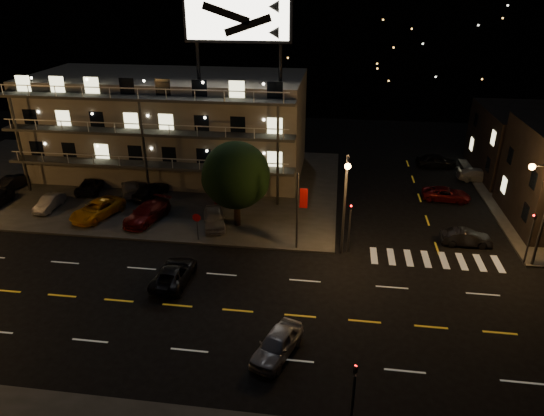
# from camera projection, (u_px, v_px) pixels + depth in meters

# --- Properties ---
(ground) EXTENTS (140.00, 140.00, 0.00)m
(ground) POSITION_uv_depth(u_px,v_px,m) (207.00, 308.00, 31.19)
(ground) COLOR black
(ground) RESTS_ON ground
(curb_nw) EXTENTS (44.00, 24.00, 0.15)m
(curb_nw) POSITION_uv_depth(u_px,v_px,m) (126.00, 182.00, 50.85)
(curb_nw) COLOR #31312F
(curb_nw) RESTS_ON ground
(motel) EXTENTS (28.00, 13.80, 18.10)m
(motel) POSITION_uv_depth(u_px,v_px,m) (171.00, 124.00, 51.62)
(motel) COLOR gray
(motel) RESTS_ON ground
(hill_backdrop) EXTENTS (120.00, 25.00, 24.00)m
(hill_backdrop) POSITION_uv_depth(u_px,v_px,m) (268.00, 28.00, 88.83)
(hill_backdrop) COLOR black
(hill_backdrop) RESTS_ON ground
(streetlight_nc) EXTENTS (0.44, 1.92, 8.00)m
(streetlight_nc) POSITION_uv_depth(u_px,v_px,m) (345.00, 196.00, 35.18)
(streetlight_nc) COLOR #2D2D30
(streetlight_nc) RESTS_ON ground
(streetlight_ne) EXTENTS (1.92, 0.44, 8.00)m
(streetlight_ne) POSITION_uv_depth(u_px,v_px,m) (542.00, 205.00, 33.83)
(streetlight_ne) COLOR #2D2D30
(streetlight_ne) RESTS_ON ground
(signal_nw) EXTENTS (0.20, 0.27, 4.60)m
(signal_nw) POSITION_uv_depth(u_px,v_px,m) (350.00, 222.00, 36.64)
(signal_nw) COLOR #2D2D30
(signal_nw) RESTS_ON ground
(signal_sw) EXTENTS (0.20, 0.27, 4.60)m
(signal_sw) POSITION_uv_depth(u_px,v_px,m) (353.00, 393.00, 21.37)
(signal_sw) COLOR #2D2D30
(signal_sw) RESTS_ON ground
(signal_ne) EXTENTS (0.27, 0.20, 4.60)m
(signal_ne) POSITION_uv_depth(u_px,v_px,m) (531.00, 233.00, 35.04)
(signal_ne) COLOR #2D2D30
(signal_ne) RESTS_ON ground
(banner_north) EXTENTS (0.83, 0.16, 6.40)m
(banner_north) POSITION_uv_depth(u_px,v_px,m) (298.00, 210.00, 36.67)
(banner_north) COLOR #2D2D30
(banner_north) RESTS_ON ground
(stop_sign) EXTENTS (0.91, 0.11, 2.61)m
(stop_sign) POSITION_uv_depth(u_px,v_px,m) (197.00, 222.00, 38.54)
(stop_sign) COLOR #2D2D30
(stop_sign) RESTS_ON ground
(tree) EXTENTS (5.84, 5.62, 7.35)m
(tree) POSITION_uv_depth(u_px,v_px,m) (235.00, 177.00, 39.83)
(tree) COLOR black
(tree) RESTS_ON curb_nw
(lot_car_1) EXTENTS (1.29, 3.69, 1.21)m
(lot_car_1) POSITION_uv_depth(u_px,v_px,m) (49.00, 203.00, 44.33)
(lot_car_1) COLOR gray
(lot_car_1) RESTS_ON curb_nw
(lot_car_2) EXTENTS (3.93, 5.69, 1.45)m
(lot_car_2) POSITION_uv_depth(u_px,v_px,m) (97.00, 209.00, 42.75)
(lot_car_2) COLOR orange
(lot_car_2) RESTS_ON curb_nw
(lot_car_3) EXTENTS (3.35, 5.53, 1.50)m
(lot_car_3) POSITION_uv_depth(u_px,v_px,m) (147.00, 213.00, 42.06)
(lot_car_3) COLOR #510B0D
(lot_car_3) RESTS_ON curb_nw
(lot_car_4) EXTENTS (2.92, 4.64, 1.47)m
(lot_car_4) POSITION_uv_depth(u_px,v_px,m) (214.00, 218.00, 41.13)
(lot_car_4) COLOR gray
(lot_car_4) RESTS_ON curb_nw
(lot_car_5) EXTENTS (1.89, 4.10, 1.30)m
(lot_car_5) POSITION_uv_depth(u_px,v_px,m) (14.00, 181.00, 48.93)
(lot_car_5) COLOR black
(lot_car_5) RESTS_ON curb_nw
(lot_car_6) EXTENTS (2.88, 4.93, 1.29)m
(lot_car_6) POSITION_uv_depth(u_px,v_px,m) (91.00, 185.00, 48.19)
(lot_car_6) COLOR black
(lot_car_6) RESTS_ON curb_nw
(lot_car_7) EXTENTS (3.38, 4.69, 1.26)m
(lot_car_7) POSITION_uv_depth(u_px,v_px,m) (131.00, 187.00, 47.58)
(lot_car_7) COLOR gray
(lot_car_7) RESTS_ON curb_nw
(lot_car_8) EXTENTS (2.74, 4.70, 1.50)m
(lot_car_8) POSITION_uv_depth(u_px,v_px,m) (151.00, 190.00, 46.66)
(lot_car_8) COLOR black
(lot_car_8) RESTS_ON curb_nw
(lot_car_9) EXTENTS (2.33, 4.14, 1.29)m
(lot_car_9) POSITION_uv_depth(u_px,v_px,m) (221.00, 193.00, 46.29)
(lot_car_9) COLOR #510B0D
(lot_car_9) RESTS_ON curb_nw
(side_car_0) EXTENTS (3.91, 1.39, 1.29)m
(side_car_0) POSITION_uv_depth(u_px,v_px,m) (466.00, 238.00, 38.46)
(side_car_0) COLOR black
(side_car_0) RESTS_ON ground
(side_car_1) EXTENTS (4.67, 2.43, 1.26)m
(side_car_1) POSITION_uv_depth(u_px,v_px,m) (446.00, 194.00, 46.44)
(side_car_1) COLOR #510B0D
(side_car_1) RESTS_ON ground
(side_car_2) EXTENTS (4.45, 1.89, 1.28)m
(side_car_2) POSITION_uv_depth(u_px,v_px,m) (479.00, 175.00, 51.06)
(side_car_2) COLOR gray
(side_car_2) RESTS_ON ground
(side_car_3) EXTENTS (4.60, 2.30, 1.51)m
(side_car_3) POSITION_uv_depth(u_px,v_px,m) (436.00, 161.00, 54.84)
(side_car_3) COLOR black
(side_car_3) RESTS_ON ground
(road_car_east) EXTENTS (3.02, 4.53, 1.43)m
(road_car_east) POSITION_uv_depth(u_px,v_px,m) (277.00, 344.00, 27.03)
(road_car_east) COLOR gray
(road_car_east) RESTS_ON ground
(road_car_west) EXTENTS (2.39, 4.85, 1.32)m
(road_car_west) POSITION_uv_depth(u_px,v_px,m) (174.00, 273.00, 33.71)
(road_car_west) COLOR black
(road_car_west) RESTS_ON ground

